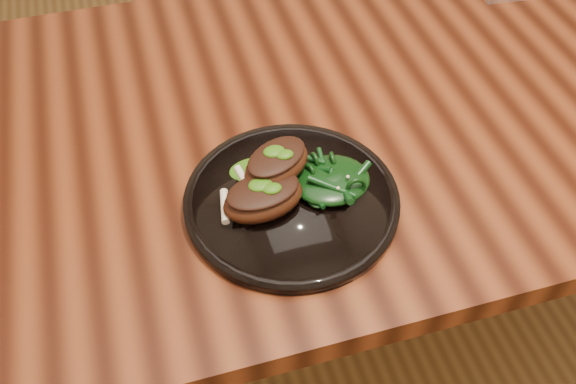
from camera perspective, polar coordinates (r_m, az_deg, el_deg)
The scene contains 6 objects.
desk at distance 1.13m, azimuth 8.99°, elevation 5.36°, with size 1.60×0.80×0.75m.
plate at distance 0.88m, azimuth 0.32°, elevation -0.76°, with size 0.30×0.30×0.02m.
lamb_chop_front at distance 0.84m, azimuth -2.27°, elevation -0.45°, with size 0.12×0.09×0.05m.
lamb_chop_back at distance 0.86m, azimuth -1.07°, elevation 2.58°, with size 0.12×0.11×0.05m.
herb_smear at distance 0.91m, azimuth -3.05°, elevation 2.04°, with size 0.07×0.05×0.00m, color #1F4D08.
greens_heap at distance 0.88m, azimuth 3.88°, elevation 1.40°, with size 0.11×0.10×0.04m.
Camera 1 is at (-0.40, -0.74, 1.42)m, focal length 40.00 mm.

